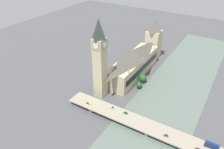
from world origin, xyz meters
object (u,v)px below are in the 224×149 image
clock_tower (100,58)px  car_northbound_lead (113,108)px  road_bridge (150,127)px  double_decker_bus_lead (212,145)px  victoria_tower (153,41)px  car_northbound_mid (198,149)px  car_southbound_tail (88,103)px  car_southbound_lead (126,113)px  parliament_hall (134,64)px  car_northbound_tail (166,136)px

clock_tower → car_northbound_lead: size_ratio=20.77×
road_bridge → double_decker_bus_lead: 48.70m
victoria_tower → car_northbound_mid: (-94.47, 138.96, -16.72)m
victoria_tower → car_southbound_tail: (8.98, 138.44, -16.74)m
clock_tower → car_northbound_lead: bearing=144.8°
car_southbound_lead → car_southbound_tail: bearing=10.5°
double_decker_bus_lead → car_southbound_lead: size_ratio=2.72×
car_northbound_lead → car_southbound_lead: bearing=-179.3°
parliament_hall → car_northbound_tail: parliament_hall is taller
car_northbound_lead → car_northbound_mid: bearing=174.7°
car_northbound_lead → victoria_tower: bearing=-83.5°
clock_tower → car_northbound_mid: bearing=166.3°
road_bridge → car_southbound_tail: (62.97, 3.22, 1.65)m
car_southbound_tail → car_southbound_lead: bearing=-169.5°
victoria_tower → road_bridge: 146.75m
car_southbound_lead → double_decker_bus_lead: bearing=179.9°
double_decker_bus_lead → car_northbound_mid: bearing=42.6°
parliament_hall → double_decker_bus_lead: 125.94m
parliament_hall → clock_tower: (10.85, 54.79, 28.93)m
car_northbound_mid → car_southbound_lead: car_southbound_lead is taller
car_northbound_mid → car_southbound_tail: 103.45m
victoria_tower → car_northbound_mid: 168.86m
parliament_hall → victoria_tower: size_ratio=1.83×
clock_tower → car_southbound_tail: bearing=94.1°
parliament_hall → car_southbound_lead: bearing=111.5°
car_southbound_lead → road_bridge: bearing=171.5°
double_decker_bus_lead → car_southbound_tail: 111.63m
parliament_hall → road_bridge: bearing=125.1°
road_bridge → car_northbound_lead: bearing=-5.3°
road_bridge → car_northbound_lead: 39.15m
double_decker_bus_lead → car_southbound_lead: double_decker_bus_lead is taller
clock_tower → car_southbound_tail: size_ratio=19.99×
parliament_hall → car_northbound_tail: size_ratio=20.02×
road_bridge → car_southbound_lead: (25.23, -3.75, 1.69)m
car_northbound_mid → car_northbound_lead: bearing=-5.3°
car_southbound_tail → car_northbound_tail: bearing=179.9°
car_northbound_mid → car_northbound_tail: 25.11m
parliament_hall → clock_tower: 62.90m
car_southbound_tail → car_northbound_lead: bearing=-164.2°
clock_tower → car_northbound_mid: clock_tower is taller
double_decker_bus_lead → car_southbound_tail: size_ratio=2.55×
parliament_hall → car_northbound_mid: size_ratio=20.20×
car_northbound_lead → car_northbound_tail: 54.77m
road_bridge → car_southbound_lead: size_ratio=42.48×
victoria_tower → car_southbound_tail: victoria_tower is taller
road_bridge → car_northbound_tail: size_ratio=36.24×
clock_tower → double_decker_bus_lead: bearing=170.8°
car_northbound_lead → car_southbound_lead: (-13.72, -0.16, 0.04)m
car_northbound_lead → car_northbound_tail: bearing=172.8°
car_northbound_mid → car_southbound_tail: (103.45, -0.52, -0.02)m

